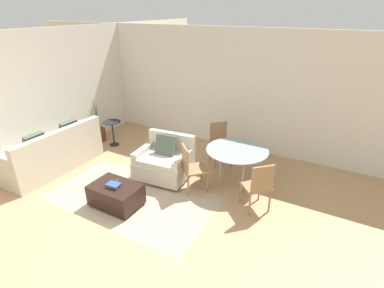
# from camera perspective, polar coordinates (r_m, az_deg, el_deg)

# --- Properties ---
(ground_plane) EXTENTS (20.00, 20.00, 0.00)m
(ground_plane) POSITION_cam_1_polar(r_m,az_deg,el_deg) (4.87, -15.28, -16.30)
(ground_plane) COLOR tan
(wall_back) EXTENTS (12.00, 0.06, 2.75)m
(wall_back) POSITION_cam_1_polar(r_m,az_deg,el_deg) (7.18, 5.55, 10.47)
(wall_back) COLOR silver
(wall_back) RESTS_ON ground_plane
(wall_left) EXTENTS (0.06, 12.00, 2.75)m
(wall_left) POSITION_cam_1_polar(r_m,az_deg,el_deg) (7.27, -25.89, 8.29)
(wall_left) COLOR silver
(wall_left) RESTS_ON ground_plane
(area_rug) EXTENTS (2.96, 1.65, 0.01)m
(area_rug) POSITION_cam_1_polar(r_m,az_deg,el_deg) (5.55, -11.31, -10.07)
(area_rug) COLOR tan
(area_rug) RESTS_ON ground_plane
(couch) EXTENTS (0.89, 2.03, 0.93)m
(couch) POSITION_cam_1_polar(r_m,az_deg,el_deg) (6.89, -25.00, -1.86)
(couch) COLOR beige
(couch) RESTS_ON ground_plane
(armchair) EXTENTS (1.07, 0.95, 0.87)m
(armchair) POSITION_cam_1_polar(r_m,az_deg,el_deg) (5.96, -5.22, -3.34)
(armchair) COLOR beige
(armchair) RESTS_ON ground_plane
(ottoman) EXTENTS (0.84, 0.56, 0.40)m
(ottoman) POSITION_cam_1_polar(r_m,az_deg,el_deg) (5.32, -14.27, -9.30)
(ottoman) COLOR black
(ottoman) RESTS_ON ground_plane
(book_stack) EXTENTS (0.23, 0.18, 0.06)m
(book_stack) POSITION_cam_1_polar(r_m,az_deg,el_deg) (5.18, -14.74, -7.57)
(book_stack) COLOR gold
(book_stack) RESTS_ON ottoman
(tv_remote_primary) EXTENTS (0.10, 0.15, 0.01)m
(tv_remote_primary) POSITION_cam_1_polar(r_m,az_deg,el_deg) (5.31, -14.15, -6.97)
(tv_remote_primary) COLOR #333338
(tv_remote_primary) RESTS_ON ottoman
(potted_plant) EXTENTS (0.34, 0.34, 1.13)m
(potted_plant) POSITION_cam_1_polar(r_m,az_deg,el_deg) (7.97, -17.40, 2.26)
(potted_plant) COLOR brown
(potted_plant) RESTS_ON ground_plane
(side_table) EXTENTS (0.42, 0.42, 0.61)m
(side_table) POSITION_cam_1_polar(r_m,az_deg,el_deg) (7.52, -14.90, 2.82)
(side_table) COLOR black
(side_table) RESTS_ON ground_plane
(dining_table) EXTENTS (1.16, 1.16, 0.72)m
(dining_table) POSITION_cam_1_polar(r_m,az_deg,el_deg) (5.63, 8.56, -1.73)
(dining_table) COLOR #8C9E99
(dining_table) RESTS_ON ground_plane
(dining_chair_near_left) EXTENTS (0.59, 0.59, 0.90)m
(dining_chair_near_left) POSITION_cam_1_polar(r_m,az_deg,el_deg) (5.41, -0.29, -4.13)
(dining_chair_near_left) COLOR #93704C
(dining_chair_near_left) RESTS_ON ground_plane
(dining_chair_near_right) EXTENTS (0.59, 0.59, 0.90)m
(dining_chair_near_right) POSITION_cam_1_polar(r_m,az_deg,el_deg) (4.99, 12.60, -7.47)
(dining_chair_near_right) COLOR #93704C
(dining_chair_near_right) RESTS_ON ground_plane
(dining_chair_far_left) EXTENTS (0.59, 0.59, 0.90)m
(dining_chair_far_left) POSITION_cam_1_polar(r_m,az_deg,el_deg) (6.43, 5.30, 0.64)
(dining_chair_far_left) COLOR #93704C
(dining_chair_far_left) RESTS_ON ground_plane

